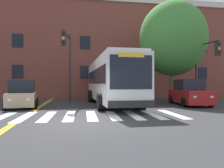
# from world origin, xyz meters

# --- Properties ---
(ground_plane) EXTENTS (120.00, 120.00, 0.00)m
(ground_plane) POSITION_xyz_m (0.00, 0.00, 0.00)
(ground_plane) COLOR #303033
(crosswalk) EXTENTS (10.20, 3.93, 0.01)m
(crosswalk) POSITION_xyz_m (-0.26, 2.22, 0.00)
(crosswalk) COLOR white
(crosswalk) RESTS_ON ground
(lane_line_yellow_inner) EXTENTS (0.12, 36.00, 0.01)m
(lane_line_yellow_inner) POSITION_xyz_m (-3.04, 16.22, 0.00)
(lane_line_yellow_inner) COLOR gold
(lane_line_yellow_inner) RESTS_ON ground
(lane_line_yellow_outer) EXTENTS (0.12, 36.00, 0.01)m
(lane_line_yellow_outer) POSITION_xyz_m (-2.88, 16.22, 0.00)
(lane_line_yellow_outer) COLOR gold
(lane_line_yellow_outer) RESTS_ON ground
(city_bus) EXTENTS (3.04, 11.76, 3.44)m
(city_bus) POSITION_xyz_m (2.13, 7.66, 1.86)
(city_bus) COLOR white
(city_bus) RESTS_ON ground
(car_tan_near_lane) EXTENTS (2.36, 4.26, 1.84)m
(car_tan_near_lane) POSITION_xyz_m (-4.07, 6.82, 0.84)
(car_tan_near_lane) COLOR tan
(car_tan_near_lane) RESTS_ON ground
(car_red_far_lane) EXTENTS (2.54, 4.83, 1.93)m
(car_red_far_lane) POSITION_xyz_m (7.93, 6.47, 0.87)
(car_red_far_lane) COLOR #AD1E1E
(car_red_far_lane) RESTS_ON ground
(traffic_light_near_corner) EXTENTS (0.53, 2.75, 5.17)m
(traffic_light_near_corner) POSITION_xyz_m (9.71, 7.20, 3.46)
(traffic_light_near_corner) COLOR #28282D
(traffic_light_near_corner) RESTS_ON ground
(traffic_light_overhead) EXTENTS (0.62, 3.41, 5.79)m
(traffic_light_overhead) POSITION_xyz_m (-1.12, 8.48, 3.87)
(traffic_light_overhead) COLOR #28282D
(traffic_light_overhead) RESTS_ON ground
(street_tree_curbside_large) EXTENTS (7.95, 7.81, 9.04)m
(street_tree_curbside_large) POSITION_xyz_m (8.06, 9.63, 5.66)
(street_tree_curbside_large) COLOR brown
(street_tree_curbside_large) RESTS_ON ground
(building_facade) EXTENTS (34.66, 6.97, 11.46)m
(building_facade) POSITION_xyz_m (0.51, 18.43, 5.74)
(building_facade) COLOR brown
(building_facade) RESTS_ON ground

